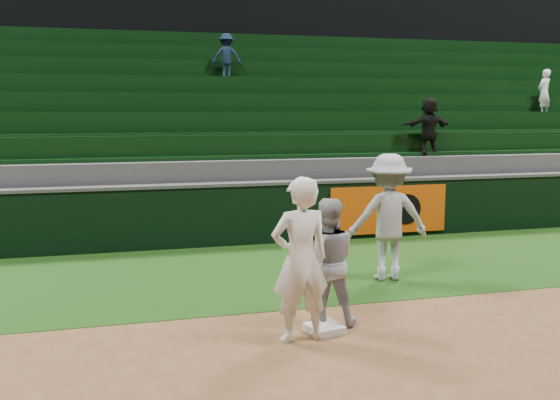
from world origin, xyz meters
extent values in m
plane|color=brown|center=(0.00, 0.00, 0.00)|extent=(70.00, 70.00, 0.00)
cube|color=#14350D|center=(0.00, 3.00, 0.00)|extent=(36.00, 4.20, 0.01)
cube|color=black|center=(0.00, 17.45, 6.00)|extent=(40.00, 12.00, 12.00)
cube|color=white|center=(-0.15, 0.00, 0.04)|extent=(0.47, 0.47, 0.09)
imported|color=white|center=(-0.52, -0.18, 0.97)|extent=(0.75, 0.53, 1.93)
imported|color=#9D9FA7|center=(-0.04, 0.28, 0.80)|extent=(0.89, 0.76, 1.60)
imported|color=#A4A8B2|center=(1.59, 2.00, 1.01)|extent=(1.38, 0.91, 1.99)
cube|color=black|center=(0.00, 5.20, 0.60)|extent=(36.00, 0.35, 1.20)
cube|color=#D84C0A|center=(3.00, 5.01, 0.60)|extent=(2.60, 0.05, 1.00)
cylinder|color=black|center=(3.40, 4.98, 0.60)|extent=(0.64, 0.02, 0.64)
cylinder|color=white|center=(3.25, 4.96, 0.72)|extent=(0.14, 0.02, 0.14)
cube|color=#424244|center=(0.00, 5.20, 1.22)|extent=(36.00, 0.40, 0.06)
cube|color=#3D3D40|center=(0.00, 5.92, 0.82)|extent=(36.00, 0.85, 1.65)
cube|color=black|center=(0.00, 6.18, 1.90)|extent=(36.00, 0.14, 0.50)
cube|color=black|center=(0.00, 6.01, 1.69)|extent=(36.00, 0.45, 0.08)
cube|color=#3D3D40|center=(0.00, 6.78, 1.05)|extent=(36.00, 0.85, 2.10)
cube|color=black|center=(0.00, 7.03, 2.35)|extent=(36.00, 0.14, 0.50)
cube|color=black|center=(0.00, 6.86, 2.14)|extent=(36.00, 0.45, 0.08)
cube|color=#3D3D40|center=(0.00, 7.62, 1.27)|extent=(36.00, 0.85, 2.55)
cube|color=black|center=(0.00, 7.88, 2.80)|extent=(36.00, 0.14, 0.50)
cube|color=black|center=(0.00, 7.71, 2.59)|extent=(36.00, 0.45, 0.08)
cube|color=#3D3D40|center=(0.00, 8.47, 1.50)|extent=(36.00, 0.85, 3.00)
cube|color=black|center=(0.00, 8.73, 3.25)|extent=(36.00, 0.14, 0.50)
cube|color=black|center=(0.00, 8.56, 3.04)|extent=(36.00, 0.45, 0.08)
cube|color=#3D3D40|center=(0.00, 9.32, 1.73)|extent=(36.00, 0.85, 3.45)
cube|color=black|center=(0.00, 9.58, 3.70)|extent=(36.00, 0.14, 0.50)
cube|color=black|center=(0.00, 9.41, 3.49)|extent=(36.00, 0.45, 0.08)
cube|color=#3D3D40|center=(0.00, 10.18, 1.95)|extent=(36.00, 0.85, 3.90)
cube|color=black|center=(0.00, 10.43, 4.15)|extent=(36.00, 0.14, 0.50)
cube|color=black|center=(0.00, 10.26, 3.94)|extent=(36.00, 0.45, 0.08)
cube|color=#3D3D40|center=(0.00, 11.02, 2.17)|extent=(36.00, 0.85, 4.35)
cube|color=black|center=(0.00, 11.28, 4.60)|extent=(36.00, 0.14, 0.50)
cube|color=black|center=(0.00, 11.11, 4.39)|extent=(36.00, 0.45, 0.08)
imported|color=black|center=(4.33, 5.88, 2.30)|extent=(1.25, 0.55, 1.31)
imported|color=white|center=(8.63, 7.58, 3.15)|extent=(0.51, 0.42, 1.19)
imported|color=#101D35|center=(0.35, 9.28, 4.03)|extent=(0.80, 0.53, 1.16)
camera|label=1|loc=(-2.55, -6.88, 2.68)|focal=40.00mm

